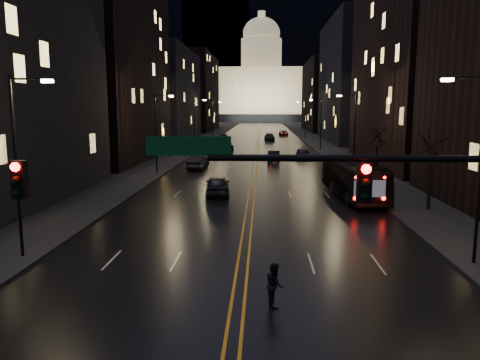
# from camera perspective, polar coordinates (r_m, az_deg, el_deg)

# --- Properties ---
(road) EXTENTS (20.00, 320.00, 0.02)m
(road) POSITION_cam_1_polar(r_m,az_deg,el_deg) (142.09, 2.38, 5.84)
(road) COLOR black
(road) RESTS_ON ground
(sidewalk_left) EXTENTS (8.00, 320.00, 0.16)m
(sidewalk_left) POSITION_cam_1_polar(r_m,az_deg,el_deg) (142.86, -3.27, 5.88)
(sidewalk_left) COLOR black
(sidewalk_left) RESTS_ON ground
(sidewalk_right) EXTENTS (8.00, 320.00, 0.16)m
(sidewalk_right) POSITION_cam_1_polar(r_m,az_deg,el_deg) (142.68, 8.04, 5.80)
(sidewalk_right) COLOR black
(sidewalk_right) RESTS_ON ground
(center_line) EXTENTS (0.62, 320.00, 0.01)m
(center_line) POSITION_cam_1_polar(r_m,az_deg,el_deg) (142.09, 2.38, 5.84)
(center_line) COLOR orange
(center_line) RESTS_ON road
(building_left_mid) EXTENTS (12.00, 30.00, 28.00)m
(building_left_mid) POSITION_cam_1_polar(r_m,az_deg,el_deg) (69.74, -16.06, 13.89)
(building_left_mid) COLOR black
(building_left_mid) RESTS_ON ground
(building_left_far) EXTENTS (12.00, 34.00, 20.00)m
(building_left_far) POSITION_cam_1_polar(r_m,az_deg,el_deg) (106.20, -9.31, 10.11)
(building_left_far) COLOR black
(building_left_far) RESTS_ON ground
(building_left_dist) EXTENTS (12.00, 40.00, 24.00)m
(building_left_dist) POSITION_cam_1_polar(r_m,az_deg,el_deg) (153.52, -5.56, 10.51)
(building_left_dist) COLOR black
(building_left_dist) RESTS_ON ground
(building_right_tall) EXTENTS (12.00, 30.00, 38.00)m
(building_right_tall) POSITION_cam_1_polar(r_m,az_deg,el_deg) (66.08, 21.54, 18.31)
(building_right_tall) COLOR black
(building_right_tall) RESTS_ON ground
(building_right_mid) EXTENTS (12.00, 34.00, 26.00)m
(building_right_mid) POSITION_cam_1_polar(r_m,az_deg,el_deg) (105.96, 13.96, 11.59)
(building_right_mid) COLOR black
(building_right_mid) RESTS_ON ground
(building_right_dist) EXTENTS (12.00, 40.00, 22.00)m
(building_right_dist) POSITION_cam_1_polar(r_m,az_deg,el_deg) (153.25, 10.43, 10.03)
(building_right_dist) COLOR black
(building_right_dist) RESTS_ON ground
(mountain_ridge) EXTENTS (520.00, 60.00, 130.00)m
(mountain_ridge) POSITION_cam_1_polar(r_m,az_deg,el_deg) (398.01, 8.73, 17.07)
(mountain_ridge) COLOR black
(mountain_ridge) RESTS_ON ground
(capitol) EXTENTS (90.00, 50.00, 58.50)m
(capitol) POSITION_cam_1_polar(r_m,az_deg,el_deg) (262.07, 2.58, 10.97)
(capitol) COLOR black
(capitol) RESTS_ON ground
(traffic_signal) EXTENTS (17.29, 0.45, 7.00)m
(traffic_signal) POSITION_cam_1_polar(r_m,az_deg,el_deg) (13.11, 25.17, -2.44)
(traffic_signal) COLOR black
(traffic_signal) RESTS_ON ground
(streetlamp_right_near) EXTENTS (2.13, 0.25, 9.00)m
(streetlamp_right_near) POSITION_cam_1_polar(r_m,az_deg,el_deg) (24.15, 26.99, 2.20)
(streetlamp_right_near) COLOR black
(streetlamp_right_near) RESTS_ON ground
(streetlamp_left_near) EXTENTS (2.13, 0.25, 9.00)m
(streetlamp_left_near) POSITION_cam_1_polar(r_m,az_deg,el_deg) (24.94, -25.31, 2.50)
(streetlamp_left_near) COLOR black
(streetlamp_left_near) RESTS_ON ground
(streetlamp_right_mid) EXTENTS (2.13, 0.25, 9.00)m
(streetlamp_right_mid) POSITION_cam_1_polar(r_m,az_deg,el_deg) (52.88, 13.62, 6.02)
(streetlamp_right_mid) COLOR black
(streetlamp_right_mid) RESTS_ON ground
(streetlamp_left_mid) EXTENTS (2.13, 0.25, 9.00)m
(streetlamp_left_mid) POSITION_cam_1_polar(r_m,az_deg,el_deg) (53.25, -10.03, 6.15)
(streetlamp_left_mid) COLOR black
(streetlamp_left_mid) RESTS_ON ground
(streetlamp_right_far) EXTENTS (2.13, 0.25, 9.00)m
(streetlamp_right_far) POSITION_cam_1_polar(r_m,az_deg,el_deg) (82.52, 9.71, 7.07)
(streetlamp_right_far) COLOR black
(streetlamp_right_far) RESTS_ON ground
(streetlamp_left_far) EXTENTS (2.13, 0.25, 9.00)m
(streetlamp_left_far) POSITION_cam_1_polar(r_m,az_deg,el_deg) (82.76, -5.44, 7.16)
(streetlamp_left_far) COLOR black
(streetlamp_left_far) RESTS_ON ground
(streetlamp_right_dist) EXTENTS (2.13, 0.25, 9.00)m
(streetlamp_right_dist) POSITION_cam_1_polar(r_m,az_deg,el_deg) (112.35, 7.87, 7.56)
(streetlamp_right_dist) COLOR black
(streetlamp_right_dist) RESTS_ON ground
(streetlamp_left_dist) EXTENTS (2.13, 0.25, 9.00)m
(streetlamp_left_dist) POSITION_cam_1_polar(r_m,az_deg,el_deg) (112.52, -3.27, 7.63)
(streetlamp_left_dist) COLOR black
(streetlamp_left_dist) RESTS_ON ground
(tree_right_mid) EXTENTS (2.40, 2.40, 6.65)m
(tree_right_mid) POSITION_cam_1_polar(r_m,az_deg,el_deg) (36.11, 22.36, 3.50)
(tree_right_mid) COLOR black
(tree_right_mid) RESTS_ON ground
(tree_right_far) EXTENTS (2.40, 2.40, 6.65)m
(tree_right_far) POSITION_cam_1_polar(r_m,az_deg,el_deg) (51.42, 16.42, 5.21)
(tree_right_far) COLOR black
(tree_right_far) RESTS_ON ground
(bus) EXTENTS (3.71, 11.82, 3.24)m
(bus) POSITION_cam_1_polar(r_m,az_deg,el_deg) (40.04, 13.65, 0.19)
(bus) COLOR black
(bus) RESTS_ON ground
(oncoming_car_a) EXTENTS (2.46, 5.17, 1.71)m
(oncoming_car_a) POSITION_cam_1_polar(r_m,az_deg,el_deg) (40.18, -2.77, -0.64)
(oncoming_car_a) COLOR black
(oncoming_car_a) RESTS_ON ground
(oncoming_car_b) EXTENTS (2.21, 5.24, 1.68)m
(oncoming_car_b) POSITION_cam_1_polar(r_m,az_deg,el_deg) (57.15, -5.14, 2.15)
(oncoming_car_b) COLOR black
(oncoming_car_b) RESTS_ON ground
(oncoming_car_c) EXTENTS (2.61, 4.93, 1.32)m
(oncoming_car_c) POSITION_cam_1_polar(r_m,az_deg,el_deg) (82.95, -1.57, 4.14)
(oncoming_car_c) COLOR black
(oncoming_car_c) RESTS_ON ground
(oncoming_car_d) EXTENTS (2.21, 4.99, 1.42)m
(oncoming_car_d) POSITION_cam_1_polar(r_m,az_deg,el_deg) (111.52, -2.01, 5.38)
(oncoming_car_d) COLOR black
(oncoming_car_d) RESTS_ON ground
(receding_car_a) EXTENTS (1.87, 4.63, 1.49)m
(receding_car_a) POSITION_cam_1_polar(r_m,az_deg,el_deg) (65.20, 4.14, 2.91)
(receding_car_a) COLOR black
(receding_car_a) RESTS_ON ground
(receding_car_b) EXTENTS (2.06, 4.84, 1.63)m
(receding_car_b) POSITION_cam_1_polar(r_m,az_deg,el_deg) (68.37, 7.71, 3.19)
(receding_car_b) COLOR black
(receding_car_b) RESTS_ON ground
(receding_car_c) EXTENTS (2.34, 5.71, 1.65)m
(receding_car_c) POSITION_cam_1_polar(r_m,az_deg,el_deg) (105.87, 3.61, 5.24)
(receding_car_c) COLOR black
(receding_car_c) RESTS_ON ground
(receding_car_d) EXTENTS (2.34, 5.06, 1.41)m
(receding_car_d) POSITION_cam_1_polar(r_m,az_deg,el_deg) (125.60, 5.32, 5.73)
(receding_car_d) COLOR black
(receding_car_d) RESTS_ON ground
(pedestrian_b) EXTENTS (0.59, 0.89, 1.69)m
(pedestrian_b) POSITION_cam_1_polar(r_m,az_deg,el_deg) (18.15, 4.23, -12.61)
(pedestrian_b) COLOR black
(pedestrian_b) RESTS_ON ground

